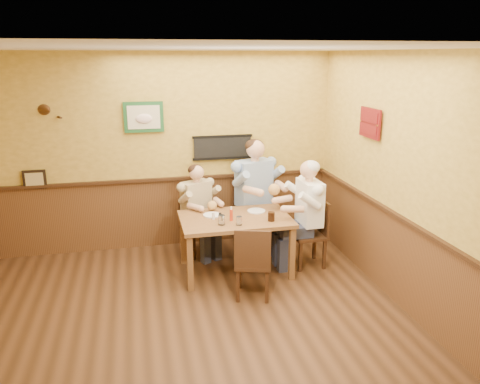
{
  "coord_description": "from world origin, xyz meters",
  "views": [
    {
      "loc": [
        -0.34,
        -4.13,
        2.75
      ],
      "look_at": [
        0.9,
        1.32,
        1.1
      ],
      "focal_mm": 35.0,
      "sensor_mm": 36.0,
      "label": 1
    }
  ],
  "objects_px": {
    "dining_table": "(235,224)",
    "diner_blue_polo": "(254,201)",
    "diner_white_elder": "(309,220)",
    "water_glass_mid": "(239,221)",
    "salt_shaker": "(213,216)",
    "pepper_shaker": "(220,216)",
    "chair_near_side": "(253,261)",
    "diner_tan_shirt": "(197,214)",
    "cola_tumbler": "(271,217)",
    "chair_right_end": "(308,233)",
    "chair_back_right": "(254,215)",
    "hot_sauce_bottle": "(231,214)",
    "chair_back_left": "(197,226)",
    "water_glass_left": "(222,220)"
  },
  "relations": [
    {
      "from": "water_glass_left",
      "to": "pepper_shaker",
      "type": "relative_size",
      "value": 1.39
    },
    {
      "from": "water_glass_left",
      "to": "chair_right_end",
      "type": "bearing_deg",
      "value": 9.18
    },
    {
      "from": "water_glass_mid",
      "to": "cola_tumbler",
      "type": "relative_size",
      "value": 0.96
    },
    {
      "from": "diner_blue_polo",
      "to": "water_glass_mid",
      "type": "relative_size",
      "value": 13.41
    },
    {
      "from": "diner_tan_shirt",
      "to": "diner_blue_polo",
      "type": "distance_m",
      "value": 0.84
    },
    {
      "from": "water_glass_mid",
      "to": "chair_right_end",
      "type": "bearing_deg",
      "value": 13.87
    },
    {
      "from": "cola_tumbler",
      "to": "chair_back_right",
      "type": "bearing_deg",
      "value": 89.28
    },
    {
      "from": "chair_near_side",
      "to": "water_glass_mid",
      "type": "relative_size",
      "value": 8.2
    },
    {
      "from": "diner_blue_polo",
      "to": "salt_shaker",
      "type": "xyz_separation_m",
      "value": [
        -0.71,
        -0.7,
        0.07
      ]
    },
    {
      "from": "chair_back_right",
      "to": "chair_near_side",
      "type": "distance_m",
      "value": 1.42
    },
    {
      "from": "dining_table",
      "to": "diner_blue_polo",
      "type": "bearing_deg",
      "value": 58.67
    },
    {
      "from": "dining_table",
      "to": "chair_right_end",
      "type": "xyz_separation_m",
      "value": [
        0.99,
        -0.03,
        -0.2
      ]
    },
    {
      "from": "diner_blue_polo",
      "to": "pepper_shaker",
      "type": "distance_m",
      "value": 0.97
    },
    {
      "from": "hot_sauce_bottle",
      "to": "chair_back_left",
      "type": "bearing_deg",
      "value": 112.23
    },
    {
      "from": "salt_shaker",
      "to": "pepper_shaker",
      "type": "distance_m",
      "value": 0.09
    },
    {
      "from": "diner_blue_polo",
      "to": "diner_white_elder",
      "type": "distance_m",
      "value": 0.92
    },
    {
      "from": "chair_back_right",
      "to": "chair_right_end",
      "type": "distance_m",
      "value": 0.92
    },
    {
      "from": "water_glass_mid",
      "to": "diner_blue_polo",
      "type": "bearing_deg",
      "value": 65.78
    },
    {
      "from": "diner_blue_polo",
      "to": "pepper_shaker",
      "type": "relative_size",
      "value": 16.34
    },
    {
      "from": "chair_right_end",
      "to": "water_glass_left",
      "type": "relative_size",
      "value": 7.36
    },
    {
      "from": "dining_table",
      "to": "diner_blue_polo",
      "type": "height_order",
      "value": "diner_blue_polo"
    },
    {
      "from": "diner_white_elder",
      "to": "water_glass_mid",
      "type": "xyz_separation_m",
      "value": [
        -1.0,
        -0.25,
        0.15
      ]
    },
    {
      "from": "chair_right_end",
      "to": "diner_blue_polo",
      "type": "distance_m",
      "value": 0.96
    },
    {
      "from": "chair_right_end",
      "to": "diner_white_elder",
      "type": "bearing_deg",
      "value": 0.0
    },
    {
      "from": "salt_shaker",
      "to": "chair_back_left",
      "type": "bearing_deg",
      "value": 99.9
    },
    {
      "from": "chair_back_right",
      "to": "chair_near_side",
      "type": "bearing_deg",
      "value": -123.14
    },
    {
      "from": "salt_shaker",
      "to": "pepper_shaker",
      "type": "xyz_separation_m",
      "value": [
        0.08,
        -0.04,
        -0.0
      ]
    },
    {
      "from": "water_glass_mid",
      "to": "cola_tumbler",
      "type": "xyz_separation_m",
      "value": [
        0.42,
        0.05,
        0.0
      ]
    },
    {
      "from": "chair_back_right",
      "to": "water_glass_left",
      "type": "height_order",
      "value": "chair_back_right"
    },
    {
      "from": "diner_white_elder",
      "to": "cola_tumbler",
      "type": "xyz_separation_m",
      "value": [
        -0.58,
        -0.2,
        0.16
      ]
    },
    {
      "from": "pepper_shaker",
      "to": "chair_near_side",
      "type": "bearing_deg",
      "value": -67.15
    },
    {
      "from": "salt_shaker",
      "to": "pepper_shaker",
      "type": "bearing_deg",
      "value": -24.54
    },
    {
      "from": "chair_near_side",
      "to": "diner_tan_shirt",
      "type": "bearing_deg",
      "value": -54.27
    },
    {
      "from": "diner_white_elder",
      "to": "diner_blue_polo",
      "type": "bearing_deg",
      "value": -142.9
    },
    {
      "from": "hot_sauce_bottle",
      "to": "salt_shaker",
      "type": "relative_size",
      "value": 1.8
    },
    {
      "from": "diner_tan_shirt",
      "to": "water_glass_mid",
      "type": "distance_m",
      "value": 1.07
    },
    {
      "from": "chair_back_left",
      "to": "pepper_shaker",
      "type": "distance_m",
      "value": 0.86
    },
    {
      "from": "water_glass_left",
      "to": "chair_near_side",
      "type": "bearing_deg",
      "value": -57.93
    },
    {
      "from": "diner_tan_shirt",
      "to": "water_glass_mid",
      "type": "height_order",
      "value": "diner_tan_shirt"
    },
    {
      "from": "chair_right_end",
      "to": "cola_tumbler",
      "type": "xyz_separation_m",
      "value": [
        -0.58,
        -0.2,
        0.35
      ]
    },
    {
      "from": "chair_near_side",
      "to": "diner_blue_polo",
      "type": "relative_size",
      "value": 0.61
    },
    {
      "from": "diner_white_elder",
      "to": "water_glass_left",
      "type": "xyz_separation_m",
      "value": [
        -1.21,
        -0.2,
        0.16
      ]
    },
    {
      "from": "cola_tumbler",
      "to": "pepper_shaker",
      "type": "distance_m",
      "value": 0.64
    },
    {
      "from": "chair_back_right",
      "to": "diner_white_elder",
      "type": "distance_m",
      "value": 0.93
    },
    {
      "from": "chair_back_right",
      "to": "salt_shaker",
      "type": "distance_m",
      "value": 1.03
    },
    {
      "from": "chair_back_right",
      "to": "cola_tumbler",
      "type": "xyz_separation_m",
      "value": [
        -0.01,
        -0.92,
        0.3
      ]
    },
    {
      "from": "diner_tan_shirt",
      "to": "diner_white_elder",
      "type": "relative_size",
      "value": 0.9
    },
    {
      "from": "water_glass_left",
      "to": "cola_tumbler",
      "type": "xyz_separation_m",
      "value": [
        0.63,
        -0.0,
        -0.0
      ]
    },
    {
      "from": "diner_tan_shirt",
      "to": "diner_blue_polo",
      "type": "relative_size",
      "value": 0.8
    },
    {
      "from": "dining_table",
      "to": "pepper_shaker",
      "type": "distance_m",
      "value": 0.25
    }
  ]
}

